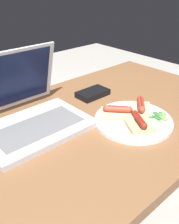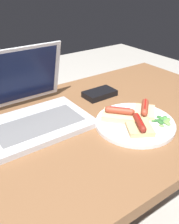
% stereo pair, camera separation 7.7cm
% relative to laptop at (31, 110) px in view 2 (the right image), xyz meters
% --- Properties ---
extents(desk, '(1.45, 0.68, 0.74)m').
position_rel_laptop_xyz_m(desk, '(0.05, -0.12, -0.11)').
color(desk, brown).
rests_on(desk, ground_plane).
extents(laptop, '(0.33, 0.29, 0.23)m').
position_rel_laptop_xyz_m(laptop, '(0.00, 0.00, 0.00)').
color(laptop, '#B7B7BC').
rests_on(laptop, desk).
extents(plate, '(0.26, 0.26, 0.02)m').
position_rel_laptop_xyz_m(plate, '(0.26, -0.22, -0.03)').
color(plate, silver).
rests_on(plate, desk).
extents(sausage_toast_left, '(0.11, 0.12, 0.04)m').
position_rel_laptop_xyz_m(sausage_toast_left, '(0.24, -0.26, -0.02)').
color(sausage_toast_left, tan).
rests_on(sausage_toast_left, plate).
extents(sausage_toast_middle, '(0.11, 0.11, 0.04)m').
position_rel_laptop_xyz_m(sausage_toast_middle, '(0.32, -0.20, -0.01)').
color(sausage_toast_middle, '#D6B784').
rests_on(sausage_toast_middle, plate).
extents(sausage_toast_right, '(0.12, 0.13, 0.04)m').
position_rel_laptop_xyz_m(sausage_toast_right, '(0.23, -0.17, -0.01)').
color(sausage_toast_right, '#D6B784').
rests_on(sausage_toast_right, plate).
extents(salad_pile, '(0.07, 0.07, 0.01)m').
position_rel_laptop_xyz_m(salad_pile, '(0.34, -0.27, -0.03)').
color(salad_pile, '#2D662D').
rests_on(salad_pile, plate).
extents(external_drive, '(0.13, 0.08, 0.02)m').
position_rel_laptop_xyz_m(external_drive, '(0.30, 0.02, -0.03)').
color(external_drive, black).
rests_on(external_drive, desk).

